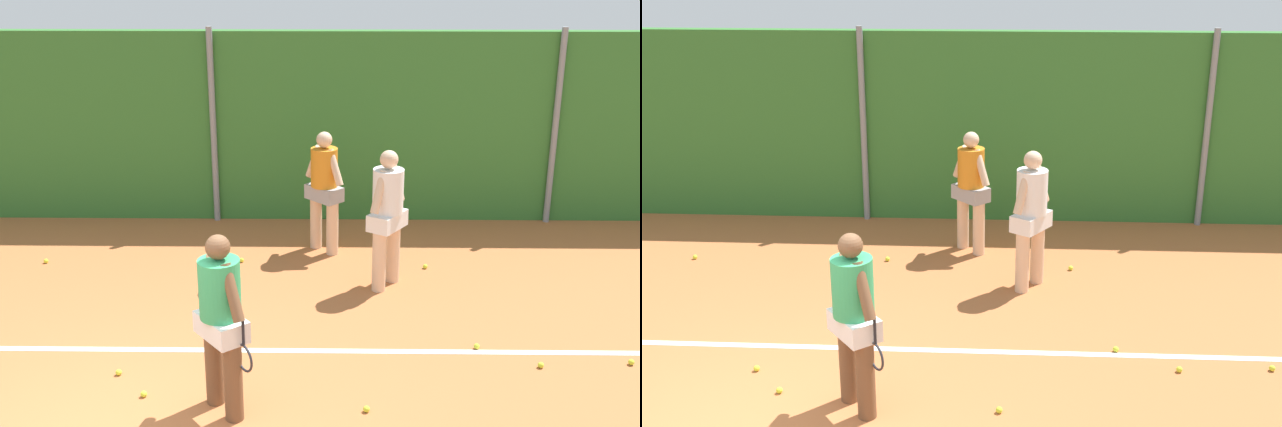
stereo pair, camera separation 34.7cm
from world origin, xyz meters
The scene contains 17 objects.
ground_plane centered at (0.00, 1.91, 0.00)m, with size 29.06×29.06×0.00m, color #B76638.
hedge_fence_backdrop centered at (0.00, 6.49, 1.54)m, with size 18.89×0.25×3.08m, color #33702D.
fence_post_center centered at (0.00, 6.31, 1.58)m, with size 0.10×0.10×3.16m, color gray.
fence_post_right centered at (5.45, 6.31, 1.58)m, with size 0.10×0.10×3.16m, color gray.
court_baseline_paint centered at (0.00, 1.96, 0.00)m, with size 13.80×0.10×0.01m, color white.
player_foreground_near centered at (0.85, 0.77, 1.05)m, with size 0.63×0.66×1.87m.
player_midcourt centered at (2.63, 3.76, 1.06)m, with size 0.58×0.75×1.89m.
player_backcourt_far centered at (1.79, 5.00, 1.03)m, with size 0.59×0.60×1.82m.
tennis_ball_3 centered at (2.25, 0.76, 0.03)m, with size 0.07×0.07×0.07m, color #CCDB33.
tennis_ball_4 centered at (0.60, 4.52, 0.03)m, with size 0.07×0.07×0.07m, color #CCDB33.
tennis_ball_5 centered at (-2.23, 4.44, 0.03)m, with size 0.07×0.07×0.07m, color #CCDB33.
tennis_ball_6 centered at (-0.02, 1.00, 0.03)m, with size 0.07×0.07×0.07m, color #CCDB33.
tennis_ball_7 centered at (3.23, 4.33, 0.03)m, with size 0.07×0.07×0.07m, color #CCDB33.
tennis_ball_8 centered at (3.57, 2.04, 0.03)m, with size 0.07×0.07×0.07m, color #CCDB33.
tennis_ball_10 centered at (-0.39, 1.41, 0.03)m, with size 0.07×0.07×0.07m, color #CCDB33.
tennis_ball_11 centered at (5.21, 1.71, 0.03)m, with size 0.07×0.07×0.07m, color #CCDB33.
tennis_ball_12 centered at (4.20, 1.64, 0.03)m, with size 0.07×0.07×0.07m, color #CCDB33.
Camera 1 is at (1.89, -5.92, 4.48)m, focal length 44.02 mm.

